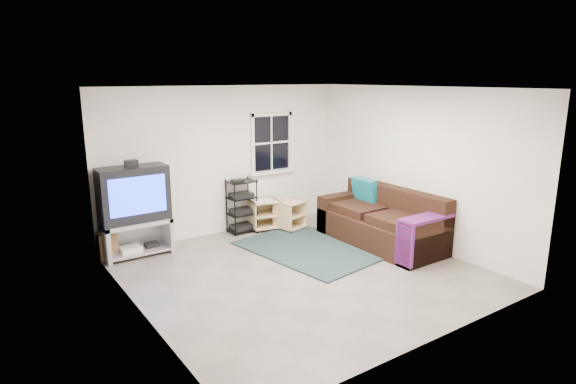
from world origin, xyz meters
TOP-DOWN VIEW (x-y plane):
  - room at (0.95, 2.27)m, footprint 4.60×4.62m
  - tv_unit at (-1.73, 2.02)m, footprint 1.03×0.52m
  - av_rack at (0.20, 2.10)m, footprint 0.49×0.36m
  - side_table_left at (0.99, 1.77)m, footprint 0.55×0.55m
  - side_table_right at (0.62, 2.06)m, footprint 0.58×0.58m
  - sofa at (1.83, 0.21)m, footprint 0.98×2.21m
  - shag_rug at (0.68, 0.67)m, footprint 1.92×2.43m
  - paper_bag at (-2.16, 2.12)m, footprint 0.29×0.18m

SIDE VIEW (x-z plane):
  - shag_rug at x=0.68m, z-range 0.00..0.03m
  - paper_bag at x=-2.16m, z-range 0.00..0.41m
  - side_table_left at x=0.99m, z-range 0.02..0.55m
  - side_table_right at x=0.62m, z-range 0.03..0.61m
  - sofa at x=1.83m, z-range -0.15..0.86m
  - av_rack at x=0.20m, z-range -0.06..0.91m
  - tv_unit at x=-1.73m, z-range 0.07..1.60m
  - room at x=0.95m, z-range -0.82..3.78m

